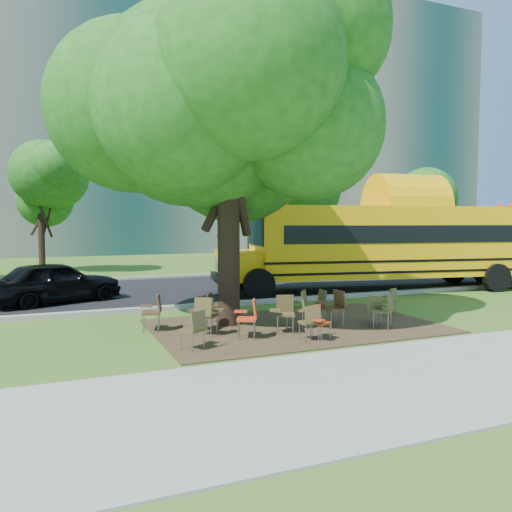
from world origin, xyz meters
name	(u,v)px	position (x,y,z in m)	size (l,w,h in m)	color
ground	(251,326)	(0.00, 0.00, 0.00)	(160.00, 160.00, 0.00)	#30591B
sidewalk	(368,385)	(0.00, -5.00, 0.02)	(60.00, 4.00, 0.04)	gray
dirt_patch	(296,326)	(1.00, -0.50, 0.01)	(7.00, 4.50, 0.03)	#382819
asphalt_road	(182,290)	(0.00, 7.00, 0.02)	(80.00, 8.00, 0.04)	black
kerb_near	(215,305)	(0.00, 3.00, 0.07)	(80.00, 0.25, 0.14)	gray
kerb_far	(160,277)	(0.00, 11.10, 0.07)	(80.00, 0.25, 0.14)	gray
building_main	(2,122)	(-8.00, 36.00, 11.00)	(38.00, 16.00, 22.00)	slate
building_right	(322,133)	(24.00, 38.00, 12.50)	(30.00, 16.00, 25.00)	gray
bg_tree_2	(40,190)	(-5.00, 16.00, 4.21)	(4.80, 4.80, 6.62)	black
bg_tree_3	(289,179)	(8.00, 14.00, 5.03)	(5.60, 5.60, 7.84)	black
bg_tree_4	(414,193)	(16.00, 13.00, 4.34)	(5.00, 5.00, 6.85)	black
main_tree	(228,110)	(-0.50, 0.28, 5.39)	(7.13, 7.13, 8.97)	black
school_bus	(401,242)	(7.88, 4.02, 1.85)	(13.31, 4.94, 3.19)	#EFA807
chair_0	(195,326)	(-1.97, -1.81, 0.52)	(0.56, 0.68, 0.84)	#4A4120
chair_1	(207,312)	(-1.39, -0.72, 0.57)	(0.79, 0.63, 0.92)	#413B1C
chair_2	(249,315)	(-0.60, -1.34, 0.56)	(0.59, 0.75, 0.91)	#BD3714
chair_3	(284,310)	(0.38, -1.10, 0.56)	(0.73, 0.58, 0.90)	#4C4021
chair_4	(311,319)	(0.59, -2.04, 0.50)	(0.53, 0.47, 0.81)	#4C4021
chair_5	(318,319)	(0.76, -2.03, 0.49)	(0.54, 0.61, 0.79)	#AE3212
chair_6	(334,305)	(1.83, -0.98, 0.58)	(0.59, 0.62, 0.94)	#4D311B
chair_7	(376,307)	(2.92, -1.18, 0.48)	(0.67, 0.53, 0.78)	brown
chair_8	(154,309)	(-2.41, 0.27, 0.56)	(0.55, 0.70, 0.90)	#4B2C1A
chair_9	(204,311)	(-1.27, -0.10, 0.50)	(0.69, 0.55, 0.80)	#422917
chair_10	(213,305)	(-0.81, 0.63, 0.49)	(0.53, 0.67, 0.79)	#452E18
chair_11	(299,305)	(0.93, -0.79, 0.60)	(0.65, 0.83, 0.96)	brown
chair_12	(327,302)	(1.97, -0.38, 0.54)	(0.51, 0.60, 0.87)	#4D4821
chair_13	(390,299)	(4.12, -0.20, 0.48)	(0.53, 0.62, 0.78)	#504C22
chair_14	(385,308)	(2.83, -1.67, 0.55)	(0.60, 0.76, 0.89)	#4E4B21
black_car	(56,282)	(-4.50, 5.56, 0.69)	(1.63, 4.06, 1.38)	black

